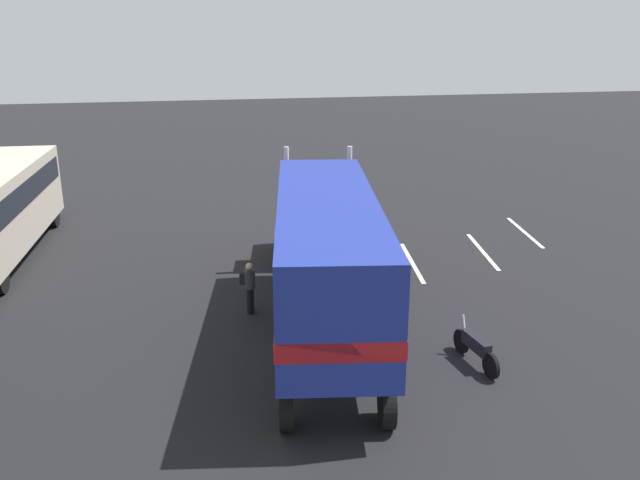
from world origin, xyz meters
TOP-DOWN VIEW (x-y plane):
  - ground_plane at (0.00, 0.00)m, footprint 120.00×120.00m
  - lane_stripe_near at (-1.58, -3.50)m, footprint 4.37×0.83m
  - lane_stripe_mid at (-0.94, -6.67)m, footprint 4.36×0.90m
  - lane_stripe_far at (1.05, -9.57)m, footprint 4.37×0.87m
  - semi_truck at (-6.12, 0.87)m, footprint 14.38×4.88m
  - person_bystander at (-4.89, 2.96)m, footprint 0.40×0.48m
  - motorcycle at (-9.40, -2.44)m, footprint 2.11×0.37m

SIDE VIEW (x-z plane):
  - ground_plane at x=0.00m, z-range 0.00..0.00m
  - lane_stripe_near at x=-1.58m, z-range 0.00..0.01m
  - lane_stripe_mid at x=-0.94m, z-range 0.00..0.01m
  - lane_stripe_far at x=1.05m, z-range 0.00..0.01m
  - motorcycle at x=-9.40m, z-range -0.08..1.04m
  - person_bystander at x=-4.89m, z-range 0.08..1.71m
  - semi_truck at x=-6.12m, z-range 0.27..4.77m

